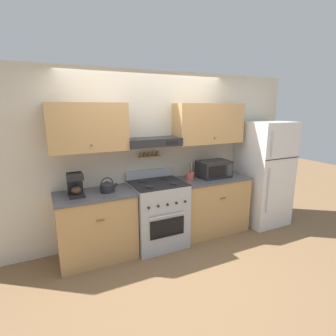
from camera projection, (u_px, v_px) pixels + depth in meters
ground_plane at (166, 252)px, 3.75m from camera, size 16.00×16.00×0.00m
wall_back at (151, 148)px, 3.96m from camera, size 5.20×0.46×2.55m
counter_left at (96, 226)px, 3.55m from camera, size 1.02×0.63×0.92m
counter_right at (211, 204)px, 4.33m from camera, size 1.18×0.63×0.92m
stove_range at (158, 213)px, 3.89m from camera, size 0.76×0.69×1.09m
refrigerator at (264, 173)px, 4.61m from camera, size 0.74×0.77×1.79m
tea_kettle at (107, 187)px, 3.49m from camera, size 0.25×0.19×0.20m
coffee_maker at (75, 184)px, 3.33m from camera, size 0.19×0.25×0.29m
microwave at (214, 169)px, 4.23m from camera, size 0.51×0.35×0.27m
utensil_crock at (190, 176)px, 4.03m from camera, size 0.13×0.13×0.28m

